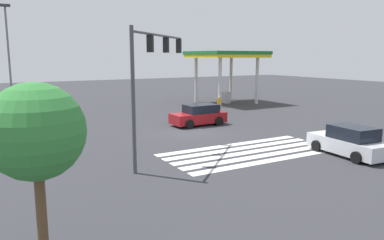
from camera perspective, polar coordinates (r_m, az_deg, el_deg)
name	(u,v)px	position (r m, az deg, el deg)	size (l,w,h in m)	color
ground_plane	(192,132)	(26.83, 0.00, -1.80)	(122.90, 122.90, 0.00)	#333338
crosswalk_markings	(250,152)	(21.47, 8.85, -4.84)	(9.97, 4.40, 0.01)	silver
traffic_signal_mast	(153,64)	(19.19, -5.96, 8.56)	(5.27, 5.27, 6.68)	#47474C
car_0	(350,142)	(22.08, 22.88, -3.08)	(2.34, 4.62, 1.65)	silver
car_2	(199,115)	(29.32, 1.06, 0.72)	(4.34, 2.15, 1.62)	maroon
gas_station_canopy	(226,57)	(43.24, 5.24, 9.51)	(7.30, 7.30, 5.90)	yellow
pedestrian	(219,103)	(35.77, 4.14, 2.54)	(0.41, 0.41, 1.63)	#232842
street_light_pole_a	(9,53)	(34.66, -26.16, 9.09)	(0.80, 0.36, 9.49)	slate
tree_corner_a	(36,133)	(9.86, -22.71, -1.78)	(2.42, 2.42, 4.76)	brown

